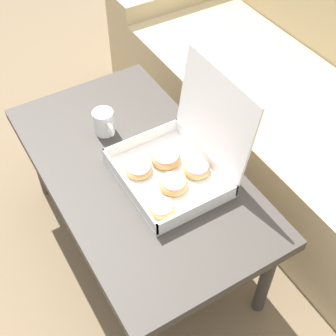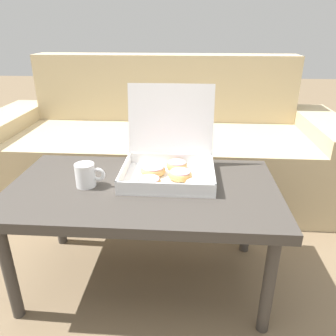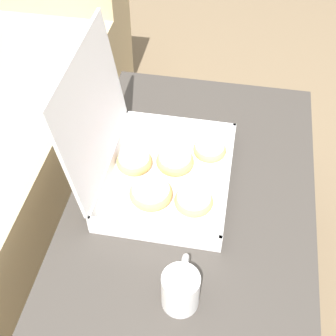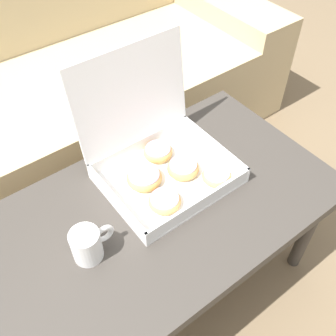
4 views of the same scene
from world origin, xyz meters
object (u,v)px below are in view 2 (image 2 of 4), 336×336
couch (162,149)px  coffee_table (143,196)px  coffee_mug (86,175)px  pastry_box (169,162)px

couch → coffee_table: bearing=-90.0°
coffee_table → couch: bearing=90.0°
coffee_mug → couch: bearing=76.4°
couch → pastry_box: bearing=-82.9°
coffee_table → coffee_mug: coffee_mug is taller
pastry_box → coffee_mug: bearing=-159.5°
couch → coffee_table: 0.89m
coffee_table → pastry_box: 0.18m
coffee_table → coffee_mug: 0.24m
coffee_table → coffee_mug: (-0.22, -0.01, 0.09)m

